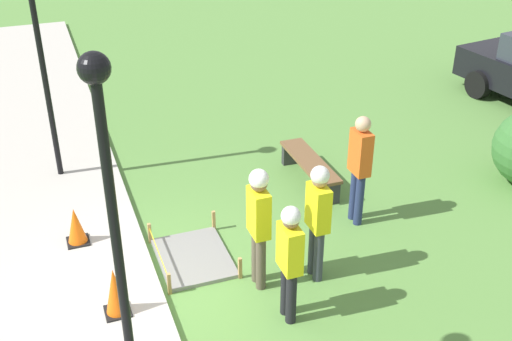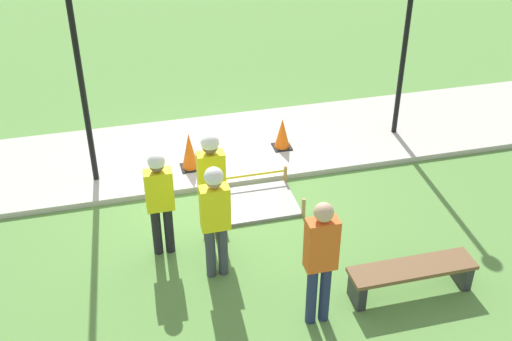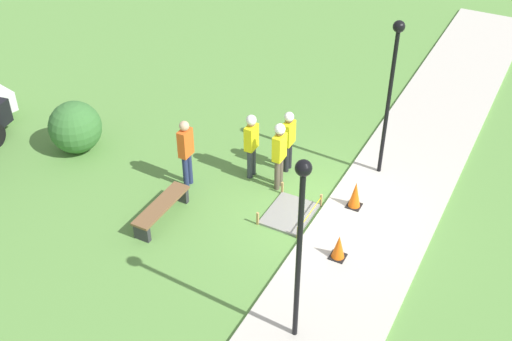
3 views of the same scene
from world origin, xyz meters
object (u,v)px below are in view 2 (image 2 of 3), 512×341
Objects in this scene: park_bench at (412,274)px; bystander_in_orange_shirt at (321,256)px; traffic_cone_far_patch at (189,151)px; worker_trainee at (211,178)px; traffic_cone_near_patch at (282,134)px; worker_assistant at (160,196)px; worker_supervisor at (215,213)px; lamppost_far at (411,0)px; lamppost_near at (74,33)px.

bystander_in_orange_shirt reaches higher than park_bench.
traffic_cone_far_patch is at bearing -57.65° from park_bench.
bystander_in_orange_shirt reaches higher than traffic_cone_far_patch.
worker_trainee is (2.41, -1.86, 0.79)m from park_bench.
bystander_in_orange_shirt is at bearing 79.72° from traffic_cone_near_patch.
park_bench is 1.62m from bystander_in_orange_shirt.
traffic_cone_far_patch is at bearing -109.35° from worker_assistant.
worker_supervisor is 0.98m from worker_assistant.
worker_supervisor is at bearing 37.12° from lamppost_far.
worker_supervisor is at bearing 118.95° from lamppost_near.
park_bench is 0.99× the size of worker_supervisor.
worker_supervisor is at bearing 88.58° from traffic_cone_far_patch.
traffic_cone_near_patch is 0.35× the size of worker_assistant.
traffic_cone_far_patch is 0.39× the size of worker_supervisor.
park_bench is at bearing 142.25° from worker_trainee.
traffic_cone_far_patch is at bearing 9.73° from traffic_cone_near_patch.
worker_supervisor is 3.70m from lamppost_near.
bystander_in_orange_shirt is (-0.98, 2.05, -0.04)m from worker_trainee.
worker_trainee is at bearing 52.45° from traffic_cone_near_patch.
traffic_cone_far_patch is 0.40× the size of park_bench.
bystander_in_orange_shirt is 5.66m from lamppost_far.
park_bench is at bearing 122.35° from traffic_cone_far_patch.
worker_assistant reaches higher than traffic_cone_far_patch.
lamppost_near reaches higher than park_bench.
worker_assistant is 0.42× the size of lamppost_far.
lamppost_far reaches higher than worker_supervisor.
lamppost_far reaches higher than worker_trainee.
traffic_cone_near_patch is at bearing -175.77° from lamppost_near.
lamppost_far is (-4.22, -3.19, 1.66)m from worker_supervisor.
worker_trainee is at bearing -170.84° from worker_assistant.
worker_supervisor is 5.54m from lamppost_far.
bystander_in_orange_shirt is at bearing 123.20° from lamppost_near.
traffic_cone_near_patch is at bearing -100.28° from bystander_in_orange_shirt.
bystander_in_orange_shirt is 0.46× the size of lamppost_far.
worker_assistant reaches higher than park_bench.
worker_assistant is at bearing 112.82° from lamppost_near.
traffic_cone_near_patch is at bearing -81.37° from park_bench.
lamppost_far is (-4.15, -0.37, 2.29)m from traffic_cone_far_patch.
worker_supervisor is at bearing -22.39° from park_bench.
bystander_in_orange_shirt is 0.46× the size of lamppost_near.
traffic_cone_near_patch is at bearing -136.42° from worker_assistant.
bystander_in_orange_shirt reaches higher than worker_assistant.
worker_trainee is (1.77, 2.31, 0.72)m from traffic_cone_near_patch.
worker_supervisor reaches higher than park_bench.
lamppost_far is (-4.89, -2.49, 1.72)m from worker_assistant.
worker_supervisor is (2.52, -1.04, 0.75)m from park_bench.
bystander_in_orange_shirt is at bearing 132.58° from worker_assistant.
worker_supervisor is at bearing 82.53° from worker_trainee.
park_bench is 1.03× the size of worker_assistant.
park_bench is 0.44× the size of lamppost_far.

